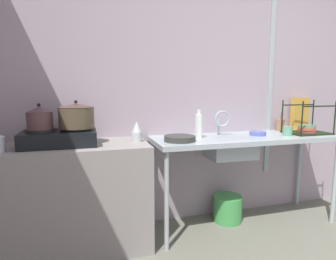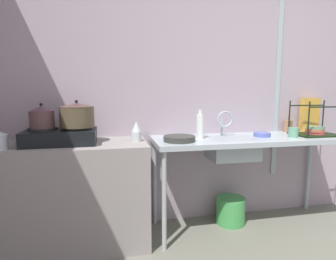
{
  "view_description": "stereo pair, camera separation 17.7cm",
  "coord_description": "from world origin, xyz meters",
  "px_view_note": "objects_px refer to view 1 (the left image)",
  "views": [
    {
      "loc": [
        -1.33,
        -0.55,
        1.22
      ],
      "look_at": [
        -0.7,
        1.59,
        0.9
      ],
      "focal_mm": 29.68,
      "sensor_mm": 36.0,
      "label": 1
    },
    {
      "loc": [
        -1.16,
        -0.6,
        1.22
      ],
      "look_at": [
        -0.7,
        1.59,
        0.9
      ],
      "focal_mm": 29.68,
      "sensor_mm": 36.0,
      "label": 2
    }
  ],
  "objects_px": {
    "percolator": "(137,132)",
    "utensil_jar": "(280,125)",
    "pot_on_right_burner": "(76,116)",
    "frying_pan": "(180,138)",
    "cereal_box": "(300,114)",
    "dish_rack": "(307,129)",
    "bucket_on_floor": "(228,208)",
    "pot_on_left_burner": "(40,118)",
    "bottle_by_sink": "(199,126)",
    "cup_by_rack": "(287,131)",
    "sink_basin": "(230,147)",
    "stove": "(60,138)",
    "small_bowl_on_drainboard": "(258,133)",
    "faucet": "(222,120)"
  },
  "relations": [
    {
      "from": "percolator",
      "to": "utensil_jar",
      "type": "height_order",
      "value": "utensil_jar"
    },
    {
      "from": "pot_on_right_burner",
      "to": "frying_pan",
      "type": "distance_m",
      "value": 0.81
    },
    {
      "from": "pot_on_right_burner",
      "to": "cereal_box",
      "type": "distance_m",
      "value": 2.2
    },
    {
      "from": "dish_rack",
      "to": "pot_on_right_burner",
      "type": "bearing_deg",
      "value": 179.16
    },
    {
      "from": "bucket_on_floor",
      "to": "frying_pan",
      "type": "bearing_deg",
      "value": -163.8
    },
    {
      "from": "dish_rack",
      "to": "utensil_jar",
      "type": "distance_m",
      "value": 0.26
    },
    {
      "from": "percolator",
      "to": "cereal_box",
      "type": "bearing_deg",
      "value": 7.05
    },
    {
      "from": "pot_on_left_burner",
      "to": "dish_rack",
      "type": "height_order",
      "value": "pot_on_left_burner"
    },
    {
      "from": "percolator",
      "to": "bottle_by_sink",
      "type": "height_order",
      "value": "bottle_by_sink"
    },
    {
      "from": "pot_on_right_burner",
      "to": "utensil_jar",
      "type": "distance_m",
      "value": 1.96
    },
    {
      "from": "pot_on_left_burner",
      "to": "bucket_on_floor",
      "type": "bearing_deg",
      "value": 2.98
    },
    {
      "from": "pot_on_right_burner",
      "to": "percolator",
      "type": "xyz_separation_m",
      "value": [
        0.45,
        -0.0,
        -0.14
      ]
    },
    {
      "from": "percolator",
      "to": "cereal_box",
      "type": "relative_size",
      "value": 0.49
    },
    {
      "from": "cereal_box",
      "to": "utensil_jar",
      "type": "distance_m",
      "value": 0.26
    },
    {
      "from": "pot_on_left_burner",
      "to": "percolator",
      "type": "relative_size",
      "value": 1.14
    },
    {
      "from": "pot_on_left_burner",
      "to": "cup_by_rack",
      "type": "distance_m",
      "value": 2.06
    },
    {
      "from": "sink_basin",
      "to": "utensil_jar",
      "type": "relative_size",
      "value": 1.9
    },
    {
      "from": "stove",
      "to": "utensil_jar",
      "type": "height_order",
      "value": "utensil_jar"
    },
    {
      "from": "dish_rack",
      "to": "cereal_box",
      "type": "bearing_deg",
      "value": 62.99
    },
    {
      "from": "pot_on_left_burner",
      "to": "percolator",
      "type": "bearing_deg",
      "value": -0.0
    },
    {
      "from": "frying_pan",
      "to": "utensil_jar",
      "type": "distance_m",
      "value": 1.2
    },
    {
      "from": "pot_on_left_burner",
      "to": "sink_basin",
      "type": "bearing_deg",
      "value": -1.0
    },
    {
      "from": "stove",
      "to": "frying_pan",
      "type": "xyz_separation_m",
      "value": [
        0.91,
        -0.07,
        -0.04
      ]
    },
    {
      "from": "sink_basin",
      "to": "bottle_by_sink",
      "type": "height_order",
      "value": "bottle_by_sink"
    },
    {
      "from": "stove",
      "to": "pot_on_right_burner",
      "type": "height_order",
      "value": "pot_on_right_burner"
    },
    {
      "from": "pot_on_left_burner",
      "to": "pot_on_right_burner",
      "type": "height_order",
      "value": "pot_on_right_burner"
    },
    {
      "from": "stove",
      "to": "cereal_box",
      "type": "distance_m",
      "value": 2.32
    },
    {
      "from": "pot_on_right_burner",
      "to": "bucket_on_floor",
      "type": "bearing_deg",
      "value": 3.55
    },
    {
      "from": "small_bowl_on_drainboard",
      "to": "bucket_on_floor",
      "type": "xyz_separation_m",
      "value": [
        -0.24,
        0.07,
        -0.72
      ]
    },
    {
      "from": "pot_on_left_burner",
      "to": "cereal_box",
      "type": "bearing_deg",
      "value": 5.05
    },
    {
      "from": "faucet",
      "to": "bottle_by_sink",
      "type": "height_order",
      "value": "bottle_by_sink"
    },
    {
      "from": "dish_rack",
      "to": "bottle_by_sink",
      "type": "height_order",
      "value": "dish_rack"
    },
    {
      "from": "sink_basin",
      "to": "dish_rack",
      "type": "bearing_deg",
      "value": -0.27
    },
    {
      "from": "pot_on_right_burner",
      "to": "utensil_jar",
      "type": "bearing_deg",
      "value": 5.96
    },
    {
      "from": "small_bowl_on_drainboard",
      "to": "bucket_on_floor",
      "type": "relative_size",
      "value": 0.55
    },
    {
      "from": "small_bowl_on_drainboard",
      "to": "bottle_by_sink",
      "type": "relative_size",
      "value": 0.6
    },
    {
      "from": "bottle_by_sink",
      "to": "bucket_on_floor",
      "type": "xyz_separation_m",
      "value": [
        0.33,
        0.06,
        -0.81
      ]
    },
    {
      "from": "faucet",
      "to": "dish_rack",
      "type": "xyz_separation_m",
      "value": [
        0.83,
        -0.12,
        -0.1
      ]
    },
    {
      "from": "stove",
      "to": "small_bowl_on_drainboard",
      "type": "bearing_deg",
      "value": 0.26
    },
    {
      "from": "bottle_by_sink",
      "to": "utensil_jar",
      "type": "bearing_deg",
      "value": 10.77
    },
    {
      "from": "cup_by_rack",
      "to": "cereal_box",
      "type": "distance_m",
      "value": 0.5
    },
    {
      "from": "dish_rack",
      "to": "cereal_box",
      "type": "xyz_separation_m",
      "value": [
        0.12,
        0.25,
        0.12
      ]
    },
    {
      "from": "stove",
      "to": "sink_basin",
      "type": "height_order",
      "value": "stove"
    },
    {
      "from": "sink_basin",
      "to": "utensil_jar",
      "type": "bearing_deg",
      "value": 18.51
    },
    {
      "from": "frying_pan",
      "to": "dish_rack",
      "type": "relative_size",
      "value": 0.66
    },
    {
      "from": "stove",
      "to": "dish_rack",
      "type": "distance_m",
      "value": 2.19
    },
    {
      "from": "cup_by_rack",
      "to": "bucket_on_floor",
      "type": "distance_m",
      "value": 0.9
    },
    {
      "from": "cup_by_rack",
      "to": "bucket_on_floor",
      "type": "xyz_separation_m",
      "value": [
        -0.49,
        0.16,
        -0.74
      ]
    },
    {
      "from": "pot_on_right_burner",
      "to": "cup_by_rack",
      "type": "xyz_separation_m",
      "value": [
        1.8,
        -0.08,
        -0.18
      ]
    },
    {
      "from": "stove",
      "to": "small_bowl_on_drainboard",
      "type": "xyz_separation_m",
      "value": [
        1.68,
        0.01,
        -0.04
      ]
    }
  ]
}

